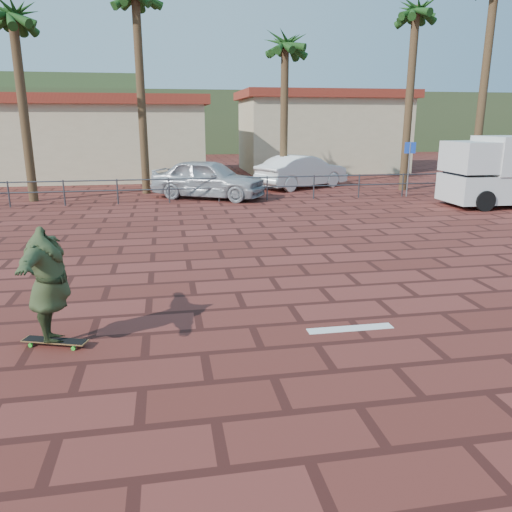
{
  "coord_description": "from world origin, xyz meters",
  "views": [
    {
      "loc": [
        -2.08,
        -8.2,
        3.22
      ],
      "look_at": [
        -0.52,
        0.52,
        0.8
      ],
      "focal_mm": 35.0,
      "sensor_mm": 36.0,
      "label": 1
    }
  ],
  "objects_px": {
    "skateboarder": "(49,285)",
    "car_silver": "(209,179)",
    "car_white": "(302,172)",
    "longboard": "(55,341)"
  },
  "relations": [
    {
      "from": "skateboarder",
      "to": "car_silver",
      "type": "bearing_deg",
      "value": -15.35
    },
    {
      "from": "skateboarder",
      "to": "car_white",
      "type": "xyz_separation_m",
      "value": [
        8.26,
        16.59,
        -0.16
      ]
    },
    {
      "from": "car_silver",
      "to": "skateboarder",
      "type": "bearing_deg",
      "value": -165.19
    },
    {
      "from": "car_silver",
      "to": "car_white",
      "type": "height_order",
      "value": "car_silver"
    },
    {
      "from": "longboard",
      "to": "skateboarder",
      "type": "height_order",
      "value": "skateboarder"
    },
    {
      "from": "car_white",
      "to": "skateboarder",
      "type": "bearing_deg",
      "value": 125.07
    },
    {
      "from": "skateboarder",
      "to": "car_white",
      "type": "height_order",
      "value": "skateboarder"
    },
    {
      "from": "car_white",
      "to": "car_silver",
      "type": "bearing_deg",
      "value": 89.72
    },
    {
      "from": "skateboarder",
      "to": "car_silver",
      "type": "relative_size",
      "value": 0.43
    },
    {
      "from": "longboard",
      "to": "car_white",
      "type": "relative_size",
      "value": 0.21
    }
  ]
}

